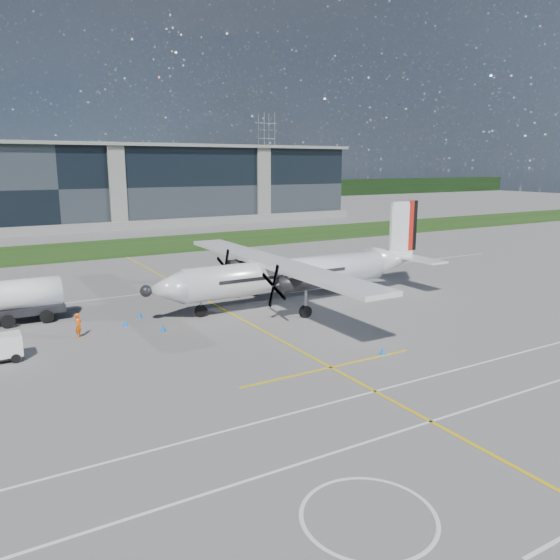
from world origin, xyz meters
The scene contains 14 objects.
ground centered at (0.00, 40.00, 0.00)m, with size 400.00×400.00×0.00m, color #615F5C.
grass_strip centered at (0.00, 48.00, 0.02)m, with size 400.00×18.00×0.04m, color #1B3D10.
terminal_building centered at (0.00, 80.00, 7.50)m, with size 120.00×20.00×15.00m, color black.
tree_line centered at (0.00, 140.00, 3.00)m, with size 400.00×6.00×6.00m, color black.
pylon_east centered at (85.00, 150.00, 15.00)m, with size 9.00×4.60×30.00m, color gray, non-canonical shape.
yellow_taxiway_centerline centered at (3.00, 10.00, 0.01)m, with size 0.20×70.00×0.01m, color yellow.
white_lane_line centered at (0.00, -14.00, 0.01)m, with size 90.00×0.15×0.01m, color white.
turboprop_aircraft centered at (9.54, 8.08, 4.18)m, with size 26.89×27.89×8.37m, color silver, non-canonical shape.
ground_crew_person centered at (-8.70, 7.50, 0.99)m, with size 0.81×0.58×1.98m, color #F25907.
safety_cone_fwd centered at (-5.25, 8.57, 0.25)m, with size 0.36×0.36×0.50m, color blue.
safety_cone_stbdwing centered at (7.59, 21.98, 0.25)m, with size 0.36×0.36×0.50m, color blue.
safety_cone_nose_port centered at (-3.22, 5.95, 0.25)m, with size 0.36×0.36×0.50m, color blue.
safety_cone_nose_stbd centered at (-3.64, 10.33, 0.25)m, with size 0.36×0.36×0.50m, color blue.
safety_cone_portwing centered at (7.16, -5.78, 0.25)m, with size 0.36×0.36×0.50m, color blue.
Camera 1 is at (-14.92, -30.71, 11.75)m, focal length 35.00 mm.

